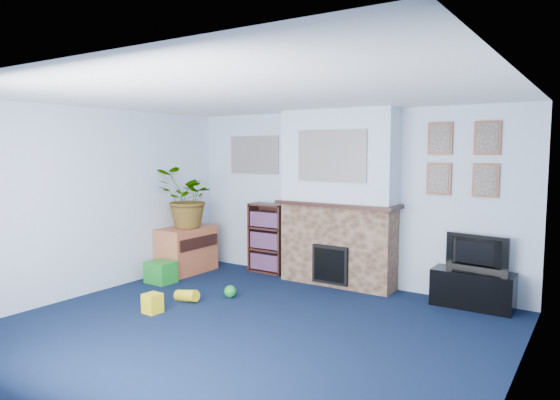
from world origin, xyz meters
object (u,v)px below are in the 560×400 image
Objects in this scene: television at (474,253)px; sideboard at (187,249)px; bookshelf at (268,240)px; tv_stand at (473,288)px.

television is 4.09m from sideboard.
bookshelf is 1.25m from sideboard.
television reaches higher than tv_stand.
tv_stand is 3.01m from bookshelf.
television is at bearing 90.00° from tv_stand.
bookshelf is (-3.00, 0.06, -0.15)m from television.
tv_stand is 1.26× the size of television.
tv_stand is at bearing 8.62° from sideboard.
television reaches higher than sideboard.
sideboard is at bearing -171.38° from tv_stand.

